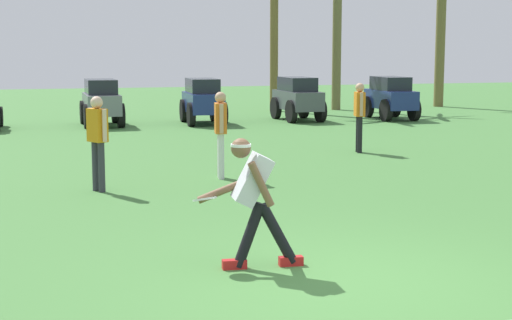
# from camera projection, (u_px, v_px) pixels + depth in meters

# --- Properties ---
(ground_plane) EXTENTS (80.00, 80.00, 0.00)m
(ground_plane) POSITION_uv_depth(u_px,v_px,m) (348.00, 284.00, 7.79)
(ground_plane) COLOR #447B3A
(frisbee_thrower) EXTENTS (1.11, 0.52, 1.40)m
(frisbee_thrower) POSITION_uv_depth(u_px,v_px,m) (253.00, 195.00, 8.27)
(frisbee_thrower) COLOR black
(frisbee_thrower) RESTS_ON ground_plane
(frisbee_in_flight) EXTENTS (0.35, 0.35, 0.08)m
(frisbee_in_flight) POSITION_uv_depth(u_px,v_px,m) (205.00, 199.00, 8.38)
(frisbee_in_flight) COLOR white
(teammate_near_sideline) EXTENTS (0.27, 0.50, 1.56)m
(teammate_near_sideline) POSITION_uv_depth(u_px,v_px,m) (359.00, 111.00, 17.54)
(teammate_near_sideline) COLOR black
(teammate_near_sideline) RESTS_ON ground_plane
(teammate_midfield) EXTENTS (0.25, 0.50, 1.56)m
(teammate_midfield) POSITION_uv_depth(u_px,v_px,m) (221.00, 127.00, 14.01)
(teammate_midfield) COLOR silver
(teammate_midfield) RESTS_ON ground_plane
(teammate_deep) EXTENTS (0.34, 0.47, 1.56)m
(teammate_deep) POSITION_uv_depth(u_px,v_px,m) (98.00, 134.00, 12.73)
(teammate_deep) COLOR #33333D
(teammate_deep) RESTS_ON ground_plane
(parked_car_slot_c) EXTENTS (1.16, 2.35, 1.40)m
(parked_car_slot_c) POSITION_uv_depth(u_px,v_px,m) (101.00, 101.00, 23.69)
(parked_car_slot_c) COLOR slate
(parked_car_slot_c) RESTS_ON ground_plane
(parked_car_slot_d) EXTENTS (1.28, 2.40, 1.40)m
(parked_car_slot_d) POSITION_uv_depth(u_px,v_px,m) (203.00, 100.00, 24.29)
(parked_car_slot_d) COLOR navy
(parked_car_slot_d) RESTS_ON ground_plane
(parked_car_slot_e) EXTENTS (1.18, 2.36, 1.40)m
(parked_car_slot_e) POSITION_uv_depth(u_px,v_px,m) (297.00, 98.00, 25.42)
(parked_car_slot_e) COLOR #474C51
(parked_car_slot_e) RESTS_ON ground_plane
(parked_car_slot_f) EXTENTS (1.27, 2.40, 1.40)m
(parked_car_slot_f) POSITION_uv_depth(u_px,v_px,m) (391.00, 97.00, 25.88)
(parked_car_slot_f) COLOR navy
(parked_car_slot_f) RESTS_ON ground_plane
(palm_tree_left_of_centre) EXTENTS (3.44, 3.08, 5.79)m
(palm_tree_left_of_centre) POSITION_uv_depth(u_px,v_px,m) (337.00, 16.00, 29.48)
(palm_tree_left_of_centre) COLOR brown
(palm_tree_left_of_centre) RESTS_ON ground_plane
(palm_tree_right_of_centre) EXTENTS (3.29, 3.23, 5.81)m
(palm_tree_right_of_centre) POSITION_uv_depth(u_px,v_px,m) (441.00, 20.00, 31.13)
(palm_tree_right_of_centre) COLOR brown
(palm_tree_right_of_centre) RESTS_ON ground_plane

